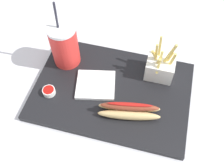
{
  "coord_description": "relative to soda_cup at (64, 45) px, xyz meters",
  "views": [
    {
      "loc": [
        -0.11,
        0.43,
        0.72
      ],
      "look_at": [
        0.0,
        0.0,
        0.05
      ],
      "focal_mm": 41.54,
      "sensor_mm": 36.0,
      "label": 1
    }
  ],
  "objects": [
    {
      "name": "food_tray",
      "position": [
        -0.18,
        0.08,
        -0.09
      ],
      "size": [
        0.5,
        0.34,
        0.02
      ],
      "primitive_type": "cube",
      "color": "black",
      "rests_on": "ground_plane"
    },
    {
      "name": "ketchup_cup_1",
      "position": [
        0.01,
        0.14,
        -0.07
      ],
      "size": [
        0.04,
        0.04,
        0.02
      ],
      "color": "white",
      "rests_on": "food_tray"
    },
    {
      "name": "hot_dog_1",
      "position": [
        -0.25,
        0.15,
        -0.05
      ],
      "size": [
        0.19,
        0.08,
        0.06
      ],
      "color": "#DBB775",
      "rests_on": "food_tray"
    },
    {
      "name": "fries_basket",
      "position": [
        -0.31,
        -0.02,
        -0.04
      ],
      "size": [
        0.09,
        0.08,
        0.15
      ],
      "color": "white",
      "rests_on": "food_tray"
    },
    {
      "name": "soda_cup",
      "position": [
        0.0,
        0.0,
        0.0
      ],
      "size": [
        0.09,
        0.09,
        0.24
      ],
      "color": "red",
      "rests_on": "food_tray"
    },
    {
      "name": "napkin_stack",
      "position": [
        -0.12,
        0.08,
        -0.07
      ],
      "size": [
        0.14,
        0.13,
        0.01
      ],
      "primitive_type": "cube",
      "rotation": [
        0.0,
        0.0,
        0.21
      ],
      "color": "white",
      "rests_on": "food_tray"
    },
    {
      "name": "ground_plane",
      "position": [
        -0.18,
        0.08,
        -0.11
      ],
      "size": [
        2.4,
        2.4,
        0.02
      ],
      "primitive_type": "cube",
      "color": "silver"
    }
  ]
}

